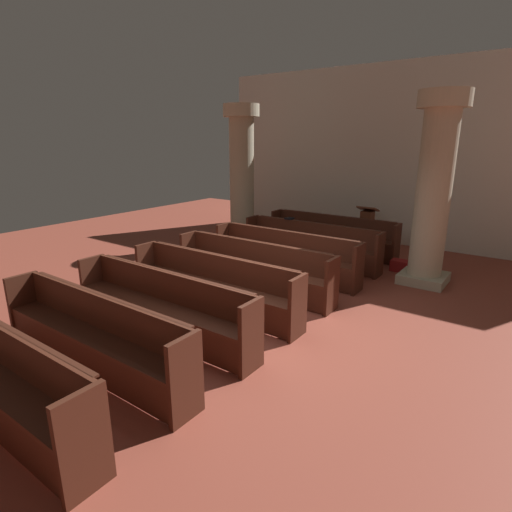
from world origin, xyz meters
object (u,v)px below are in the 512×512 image
Objects in this scene: pew_row_6 at (92,332)px; hymn_book at (289,218)px; pew_row_3 at (253,266)px; pillar_far_side at (242,174)px; pew_row_0 at (332,234)px; pew_row_2 at (284,253)px; pew_row_5 at (162,304)px; kneeler_box_red at (401,266)px; pillar_aisle_side at (434,188)px; lectern at (366,231)px; pew_row_1 at (310,242)px; pew_row_4 at (213,282)px.

pew_row_6 is 17.43× the size of hymn_book.
pillar_far_side is (-2.34, 2.73, 1.33)m from pew_row_3.
pew_row_2 is (0.00, -2.14, 0.00)m from pew_row_0.
pew_row_2 is 1.00× the size of pew_row_5.
pew_row_0 is 1.91m from kneeler_box_red.
pew_row_5 is 0.91× the size of pillar_far_side.
hymn_book is (-3.05, 0.01, -0.90)m from pillar_aisle_side.
pew_row_5 is at bearing -94.66° from lectern.
pew_row_3 is 2.46m from hymn_book.
pew_row_0 is at bearing 90.00° from pew_row_3.
pew_row_2 is 17.43× the size of hymn_book.
kneeler_box_red is at bearing 43.26° from pew_row_2.
pew_row_1 and pew_row_6 have the same top height.
pew_row_2 is at bearing 90.00° from pew_row_4.
pew_row_2 is 3.16m from pillar_far_side.
pew_row_5 is 6.30m from lectern.
pew_row_1 is 0.81m from hymn_book.
kneeler_box_red is (1.82, 6.00, -0.37)m from pew_row_6.
pew_row_2 is 1.00× the size of pew_row_6.
pew_row_5 is at bearing -90.00° from pew_row_1.
lectern is (-1.88, 1.81, -1.37)m from pillar_aisle_side.
pillar_aisle_side is (2.39, 2.33, 1.33)m from pew_row_3.
pillar_far_side is 3.23× the size of lectern.
kneeler_box_red is (1.82, 4.93, -0.37)m from pew_row_5.
pillar_aisle_side is at bearing 66.70° from pew_row_6.
pillar_far_side is at bearing 175.19° from pillar_aisle_side.
pew_row_6 is 6.18m from pillar_aisle_side.
lectern is at bearing 86.02° from pew_row_6.
pillar_aisle_side reaches higher than pew_row_6.
hymn_book is at bearing -123.07° from lectern.
pew_row_0 is 0.91× the size of pillar_far_side.
pillar_far_side is 19.17× the size of hymn_book.
pew_row_6 is at bearing -83.18° from hymn_book.
pillar_far_side is at bearing 166.01° from pew_row_1.
pew_row_3 and pew_row_4 have the same top height.
pew_row_1 is 1.00× the size of pew_row_5.
kneeler_box_red is (-0.57, 0.45, -1.70)m from pillar_aisle_side.
pillar_far_side reaches higher than lectern.
pew_row_0 is 1.00× the size of pew_row_3.
hymn_book is at bearing 105.87° from pew_row_3.
kneeler_box_red is (1.82, 2.78, -0.37)m from pew_row_3.
pew_row_1 reaches higher than kneeler_box_red.
pew_row_2 is 3.01m from pillar_aisle_side.
pew_row_5 is at bearing -90.00° from pew_row_4.
pew_row_3 is at bearing 90.00° from pew_row_6.
pew_row_6 is (0.00, -2.14, 0.00)m from pew_row_4.
hymn_book is (-0.66, 3.41, 0.43)m from pew_row_4.
pew_row_6 is 6.28m from kneeler_box_red.
pew_row_2 is 0.91× the size of pillar_aisle_side.
kneeler_box_red is at bearing 10.24° from hymn_book.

